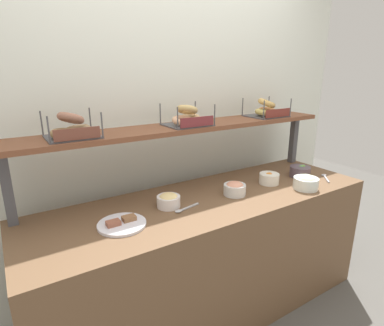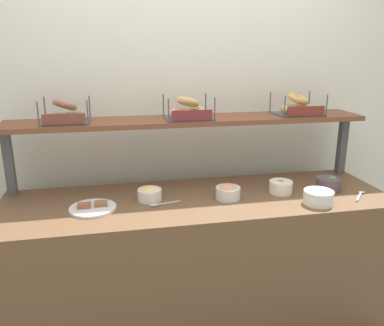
{
  "view_description": "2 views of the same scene",
  "coord_description": "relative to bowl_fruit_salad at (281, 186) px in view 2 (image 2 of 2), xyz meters",
  "views": [
    {
      "loc": [
        -1.08,
        -1.49,
        1.64
      ],
      "look_at": [
        -0.09,
        0.06,
        1.08
      ],
      "focal_mm": 29.28,
      "sensor_mm": 36.0,
      "label": 1
    },
    {
      "loc": [
        -0.46,
        -2.08,
        1.69
      ],
      "look_at": [
        -0.04,
        0.0,
        1.07
      ],
      "focal_mm": 36.22,
      "sensor_mm": 36.0,
      "label": 2
    }
  ],
  "objects": [
    {
      "name": "bowl_fruit_salad",
      "position": [
        0.0,
        0.0,
        0.0
      ],
      "size": [
        0.14,
        0.14,
        0.08
      ],
      "color": "white",
      "rests_on": "deli_counter"
    },
    {
      "name": "shelf_riser_right",
      "position": [
        0.57,
        0.28,
        0.16
      ],
      "size": [
        0.05,
        0.05,
        0.4
      ],
      "primitive_type": "cube",
      "color": "#4C4C51",
      "rests_on": "deli_counter"
    },
    {
      "name": "back_wall",
      "position": [
        -0.51,
        0.56,
        0.31
      ],
      "size": [
        3.48,
        0.06,
        2.4
      ],
      "primitive_type": "cube",
      "color": "white",
      "rests_on": "ground_plane"
    },
    {
      "name": "ground_plane",
      "position": [
        -0.51,
        0.01,
        -0.89
      ],
      "size": [
        8.0,
        8.0,
        0.0
      ],
      "primitive_type": "plane",
      "color": "#595651"
    },
    {
      "name": "bowl_scallion_spread",
      "position": [
        0.13,
        -0.21,
        0.01
      ],
      "size": [
        0.17,
        0.17,
        0.1
      ],
      "color": "white",
      "rests_on": "deli_counter"
    },
    {
      "name": "bagel_basket_everything",
      "position": [
        -1.25,
        0.27,
        0.44
      ],
      "size": [
        0.28,
        0.25,
        0.15
      ],
      "color": "#4C4C51",
      "rests_on": "upper_shelf"
    },
    {
      "name": "bowl_lox_spread",
      "position": [
        -0.34,
        -0.03,
        0.0
      ],
      "size": [
        0.14,
        0.14,
        0.09
      ],
      "color": "silver",
      "rests_on": "deli_counter"
    },
    {
      "name": "deli_counter",
      "position": [
        -0.51,
        0.01,
        -0.46
      ],
      "size": [
        2.28,
        0.7,
        0.85
      ],
      "primitive_type": "cube",
      "color": "brown",
      "rests_on": "ground_plane"
    },
    {
      "name": "serving_spoon_by_edge",
      "position": [
        0.45,
        -0.14,
        -0.03
      ],
      "size": [
        0.13,
        0.14,
        0.01
      ],
      "color": "#B7B7BC",
      "rests_on": "deli_counter"
    },
    {
      "name": "shelf_riser_left",
      "position": [
        -1.59,
        0.28,
        0.16
      ],
      "size": [
        0.05,
        0.05,
        0.4
      ],
      "primitive_type": "cube",
      "color": "#4C4C51",
      "rests_on": "deli_counter"
    },
    {
      "name": "bowl_egg_salad",
      "position": [
        -0.79,
        0.04,
        0.0
      ],
      "size": [
        0.14,
        0.14,
        0.08
      ],
      "color": "white",
      "rests_on": "deli_counter"
    },
    {
      "name": "serving_spoon_near_plate",
      "position": [
        -0.74,
        -0.05,
        -0.03
      ],
      "size": [
        0.18,
        0.05,
        0.01
      ],
      "color": "#B7B7BC",
      "rests_on": "deli_counter"
    },
    {
      "name": "upper_shelf",
      "position": [
        -0.51,
        0.28,
        0.38
      ],
      "size": [
        2.24,
        0.32,
        0.03
      ],
      "primitive_type": "cube",
      "color": "brown",
      "rests_on": "shelf_riser_left"
    },
    {
      "name": "bowl_veggie_mix",
      "position": [
        0.31,
        -0.02,
        0.0
      ],
      "size": [
        0.15,
        0.15,
        0.09
      ],
      "color": "#52444F",
      "rests_on": "deli_counter"
    },
    {
      "name": "serving_plate_white",
      "position": [
        -1.11,
        -0.04,
        -0.03
      ],
      "size": [
        0.25,
        0.25,
        0.04
      ],
      "color": "white",
      "rests_on": "deli_counter"
    },
    {
      "name": "bagel_basket_plain",
      "position": [
        -0.52,
        0.26,
        0.44
      ],
      "size": [
        0.29,
        0.26,
        0.14
      ],
      "color": "#4C4C51",
      "rests_on": "upper_shelf"
    },
    {
      "name": "bagel_basket_sesame",
      "position": [
        0.21,
        0.27,
        0.44
      ],
      "size": [
        0.3,
        0.26,
        0.15
      ],
      "color": "#4C4C51",
      "rests_on": "upper_shelf"
    }
  ]
}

